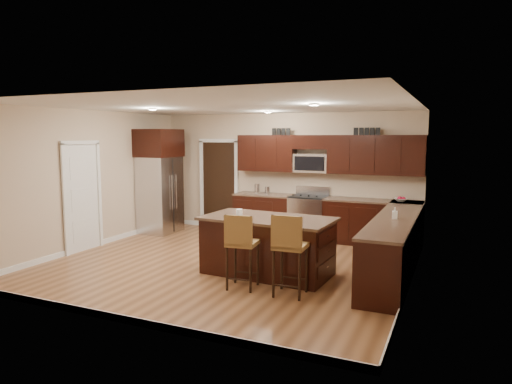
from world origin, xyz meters
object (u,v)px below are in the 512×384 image
at_px(range, 309,217).
at_px(island, 268,248).
at_px(refrigerator, 160,180).
at_px(stool_mid, 241,243).
at_px(stool_right, 289,246).

height_order(range, island, range).
relative_size(island, refrigerator, 0.91).
relative_size(island, stool_mid, 1.93).
bearing_deg(refrigerator, stool_right, -34.06).
bearing_deg(stool_mid, range, 84.63).
xyz_separation_m(island, stool_right, (0.67, -0.85, 0.29)).
distance_m(stool_right, refrigerator, 5.01).
bearing_deg(refrigerator, stool_mid, -39.36).
xyz_separation_m(range, refrigerator, (-3.30, -0.75, 0.74)).
xyz_separation_m(range, stool_mid, (0.10, -3.54, 0.22)).
bearing_deg(refrigerator, range, 12.87).
bearing_deg(range, stool_mid, -88.39).
height_order(island, refrigerator, refrigerator).
height_order(range, stool_mid, range).
distance_m(range, stool_right, 3.65).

